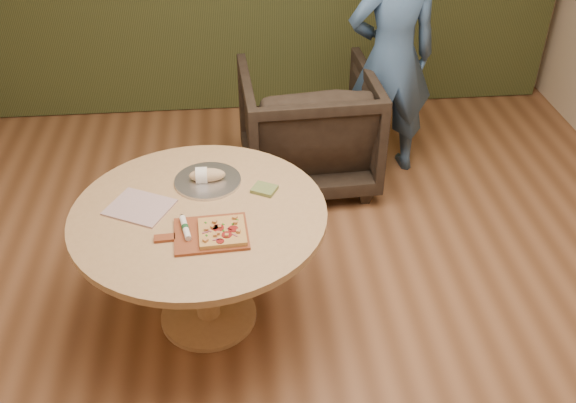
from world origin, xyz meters
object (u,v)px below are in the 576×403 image
(cutlery_roll, at_px, (185,228))
(armchair, at_px, (308,122))
(pedestal_table, at_px, (201,233))
(person_standing, at_px, (391,58))
(flatbread_pizza, at_px, (222,232))
(bread_roll, at_px, (206,175))
(serving_tray, at_px, (208,181))
(pizza_paddle, at_px, (209,234))

(cutlery_roll, height_order, armchair, armchair)
(pedestal_table, bearing_deg, armchair, 62.36)
(cutlery_roll, bearing_deg, person_standing, 38.51)
(flatbread_pizza, xyz_separation_m, bread_roll, (-0.08, 0.47, 0.02))
(bread_roll, bearing_deg, flatbread_pizza, -80.14)
(cutlery_roll, distance_m, serving_tray, 0.44)
(serving_tray, bearing_deg, bread_roll, 180.00)
(serving_tray, height_order, person_standing, person_standing)
(pedestal_table, distance_m, pizza_paddle, 0.25)
(pedestal_table, bearing_deg, person_standing, 48.50)
(pedestal_table, relative_size, person_standing, 0.74)
(pizza_paddle, xyz_separation_m, armchair, (0.67, 1.58, -0.29))
(serving_tray, distance_m, person_standing, 1.77)
(cutlery_roll, height_order, bread_roll, bread_roll)
(pizza_paddle, xyz_separation_m, bread_roll, (-0.02, 0.46, 0.04))
(pizza_paddle, bearing_deg, pedestal_table, 101.91)
(bread_roll, height_order, person_standing, person_standing)
(pedestal_table, bearing_deg, pizza_paddle, -74.85)
(flatbread_pizza, bearing_deg, person_standing, 54.84)
(bread_roll, relative_size, armchair, 0.20)
(serving_tray, bearing_deg, person_standing, 44.01)
(pedestal_table, distance_m, bread_roll, 0.32)
(pizza_paddle, xyz_separation_m, flatbread_pizza, (0.06, -0.01, 0.02))
(pizza_paddle, bearing_deg, serving_tray, 87.88)
(pedestal_table, xyz_separation_m, serving_tray, (0.05, 0.26, 0.15))
(cutlery_roll, bearing_deg, pizza_paddle, -27.16)
(pedestal_table, xyz_separation_m, pizza_paddle, (0.05, -0.20, 0.15))
(pizza_paddle, height_order, person_standing, person_standing)
(bread_roll, relative_size, person_standing, 0.11)
(serving_tray, bearing_deg, pizza_paddle, -88.88)
(pedestal_table, xyz_separation_m, person_standing, (1.31, 1.48, 0.27))
(flatbread_pizza, height_order, serving_tray, flatbread_pizza)
(pizza_paddle, distance_m, serving_tray, 0.46)
(armchair, relative_size, person_standing, 0.53)
(person_standing, bearing_deg, cutlery_roll, 45.73)
(pedestal_table, height_order, flatbread_pizza, flatbread_pizza)
(pizza_paddle, distance_m, flatbread_pizza, 0.07)
(flatbread_pizza, xyz_separation_m, armchair, (0.61, 1.59, -0.31))
(cutlery_roll, relative_size, armchair, 0.21)
(pedestal_table, xyz_separation_m, armchair, (0.72, 1.38, -0.14))
(armchair, bearing_deg, cutlery_roll, 60.66)
(cutlery_roll, bearing_deg, armchair, 51.44)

